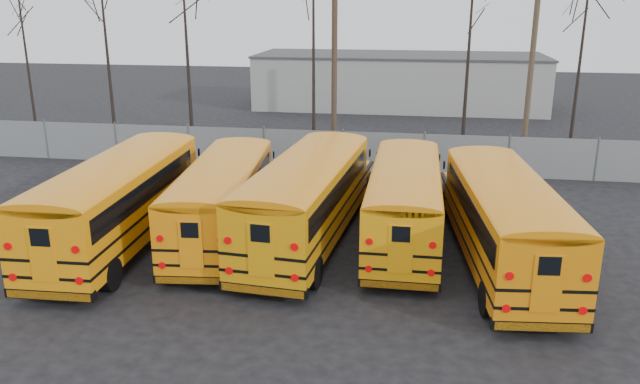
% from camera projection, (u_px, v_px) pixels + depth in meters
% --- Properties ---
extents(ground, '(120.00, 120.00, 0.00)m').
position_uv_depth(ground, '(296.00, 267.00, 19.97)').
color(ground, black).
rests_on(ground, ground).
extents(fence, '(40.00, 0.04, 2.00)m').
position_uv_depth(fence, '(343.00, 151.00, 30.99)').
color(fence, gray).
rests_on(fence, ground).
extents(distant_building, '(22.00, 8.00, 4.00)m').
position_uv_depth(distant_building, '(399.00, 81.00, 49.26)').
color(distant_building, '#A09F9B').
rests_on(distant_building, ground).
extents(bus_a, '(2.97, 11.27, 3.13)m').
position_uv_depth(bus_a, '(121.00, 194.00, 21.36)').
color(bus_a, black).
rests_on(bus_a, ground).
extents(bus_b, '(3.34, 10.38, 2.86)m').
position_uv_depth(bus_b, '(223.00, 193.00, 22.02)').
color(bus_b, black).
rests_on(bus_b, ground).
extents(bus_c, '(3.54, 11.33, 3.12)m').
position_uv_depth(bus_c, '(308.00, 192.00, 21.54)').
color(bus_c, black).
rests_on(bus_c, ground).
extents(bus_d, '(2.37, 10.26, 2.87)m').
position_uv_depth(bus_d, '(405.00, 196.00, 21.67)').
color(bus_d, black).
rests_on(bus_d, ground).
extents(bus_e, '(3.52, 10.96, 3.02)m').
position_uv_depth(bus_e, '(504.00, 213.00, 19.63)').
color(bus_e, black).
rests_on(bus_e, ground).
extents(utility_pole_left, '(1.76, 0.47, 9.94)m').
position_uv_depth(utility_pole_left, '(334.00, 59.00, 33.76)').
color(utility_pole_left, '#473428').
rests_on(utility_pole_left, ground).
extents(utility_pole_right, '(1.76, 0.78, 10.28)m').
position_uv_depth(utility_pole_right, '(533.00, 54.00, 35.11)').
color(utility_pole_right, brown).
rests_on(utility_pole_right, ground).
extents(tree_0, '(0.26, 0.26, 10.97)m').
position_uv_depth(tree_0, '(25.00, 49.00, 35.78)').
color(tree_0, black).
rests_on(tree_0, ground).
extents(tree_1, '(0.26, 0.26, 11.33)m').
position_uv_depth(tree_1, '(107.00, 48.00, 34.04)').
color(tree_1, black).
rests_on(tree_1, ground).
extents(tree_2, '(0.26, 0.26, 11.00)m').
position_uv_depth(tree_2, '(187.00, 49.00, 35.25)').
color(tree_2, black).
rests_on(tree_2, ground).
extents(tree_3, '(0.26, 0.26, 12.76)m').
position_uv_depth(tree_3, '(314.00, 35.00, 33.13)').
color(tree_3, black).
rests_on(tree_3, ground).
extents(tree_4, '(0.26, 0.26, 11.43)m').
position_uv_depth(tree_4, '(469.00, 51.00, 31.74)').
color(tree_4, black).
rests_on(tree_4, ground).
extents(tree_5, '(0.26, 0.26, 11.04)m').
position_uv_depth(tree_5, '(580.00, 59.00, 29.57)').
color(tree_5, black).
rests_on(tree_5, ground).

